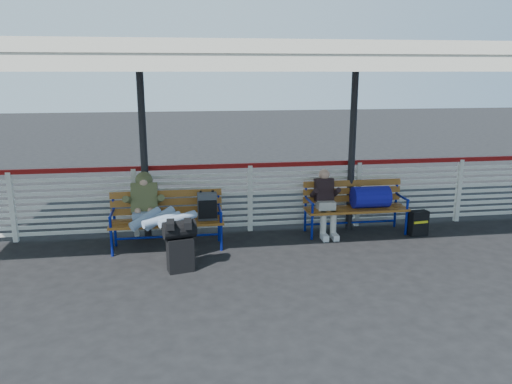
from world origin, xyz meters
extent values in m
plane|color=black|center=(0.00, 0.00, 0.00)|extent=(60.00, 60.00, 0.00)
cube|color=silver|center=(0.00, 1.90, 0.60)|extent=(12.00, 0.04, 1.04)
cube|color=maroon|center=(0.00, 1.90, 1.20)|extent=(12.00, 0.06, 0.08)
cube|color=silver|center=(0.00, 0.90, 3.08)|extent=(12.60, 3.60, 0.16)
cube|color=silver|center=(0.00, -0.85, 2.95)|extent=(12.60, 0.06, 0.30)
cylinder|color=black|center=(-1.80, 1.75, 1.50)|extent=(0.12, 0.12, 3.00)
cylinder|color=black|center=(1.80, 1.75, 1.50)|extent=(0.12, 0.12, 3.00)
cube|color=black|center=(-1.25, 0.19, 0.25)|extent=(0.40, 0.29, 0.50)
cylinder|color=black|center=(-1.25, 0.19, 0.63)|extent=(0.50, 0.35, 0.25)
cube|color=#A66420|center=(-1.45, 1.14, 0.45)|extent=(1.80, 0.50, 0.04)
cube|color=#A66420|center=(-1.45, 1.40, 0.72)|extent=(1.80, 0.10, 0.40)
cylinder|color=#0D1E96|center=(-2.30, 0.94, 0.23)|extent=(0.04, 0.04, 0.45)
cylinder|color=#0D1E96|center=(-0.60, 0.94, 0.23)|extent=(0.04, 0.04, 0.45)
cylinder|color=#0D1E96|center=(-2.30, 1.41, 0.45)|extent=(0.04, 0.04, 0.90)
cylinder|color=#0D1E96|center=(-0.60, 1.41, 0.45)|extent=(0.04, 0.04, 0.90)
cube|color=#53555B|center=(-0.80, 1.16, 0.69)|extent=(0.31, 0.19, 0.43)
cube|color=#A66420|center=(1.82, 1.45, 0.45)|extent=(1.80, 0.50, 0.04)
cube|color=#A66420|center=(1.82, 1.71, 0.72)|extent=(1.80, 0.10, 0.40)
cylinder|color=#0D1E96|center=(0.97, 1.25, 0.23)|extent=(0.04, 0.04, 0.45)
cylinder|color=#0D1E96|center=(2.67, 1.25, 0.23)|extent=(0.04, 0.04, 0.45)
cylinder|color=#0D1E96|center=(0.97, 1.72, 0.45)|extent=(0.04, 0.04, 0.90)
cylinder|color=#0D1E96|center=(2.67, 1.72, 0.45)|extent=(0.04, 0.04, 0.90)
cylinder|color=navy|center=(2.07, 1.45, 0.66)|extent=(0.65, 0.38, 0.38)
cube|color=#8EA9BF|center=(-1.80, 1.19, 0.54)|extent=(0.36, 0.26, 0.18)
cube|color=#474C28|center=(-1.80, 1.39, 0.80)|extent=(0.42, 0.38, 0.53)
sphere|color=#474C28|center=(-1.80, 1.49, 1.08)|extent=(0.28, 0.28, 0.28)
sphere|color=tan|center=(-1.80, 1.45, 1.07)|extent=(0.21, 0.21, 0.21)
cube|color=black|center=(-1.37, 0.13, 0.72)|extent=(0.11, 0.27, 0.10)
cube|color=black|center=(-1.13, 0.13, 0.72)|extent=(0.11, 0.27, 0.10)
cube|color=beige|center=(1.27, 1.48, 0.53)|extent=(0.30, 0.24, 0.16)
cube|color=black|center=(1.27, 1.62, 0.78)|extent=(0.32, 0.23, 0.42)
sphere|color=tan|center=(1.27, 1.64, 1.05)|extent=(0.19, 0.19, 0.19)
cylinder|color=beige|center=(1.18, 1.30, 0.24)|extent=(0.11, 0.11, 0.46)
cylinder|color=beige|center=(1.36, 1.30, 0.24)|extent=(0.11, 0.11, 0.46)
cube|color=silver|center=(1.18, 1.20, 0.05)|extent=(0.10, 0.24, 0.10)
cube|color=silver|center=(1.36, 1.20, 0.05)|extent=(0.10, 0.24, 0.10)
cube|color=black|center=(2.87, 1.20, 0.22)|extent=(0.34, 0.21, 0.44)
cube|color=gold|center=(2.87, 1.10, 0.26)|extent=(0.26, 0.05, 0.04)
camera|label=1|loc=(-1.19, -6.62, 2.80)|focal=35.00mm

